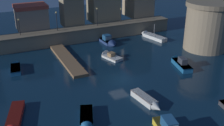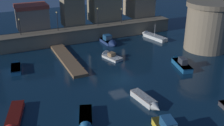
{
  "view_description": "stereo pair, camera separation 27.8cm",
  "coord_description": "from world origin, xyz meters",
  "px_view_note": "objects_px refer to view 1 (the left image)",
  "views": [
    {
      "loc": [
        -16.41,
        -32.63,
        18.49
      ],
      "look_at": [
        0.0,
        2.38,
        1.64
      ],
      "focal_mm": 44.76,
      "sensor_mm": 36.0,
      "label": 1
    },
    {
      "loc": [
        -16.16,
        -32.74,
        18.49
      ],
      "look_at": [
        0.0,
        2.38,
        1.64
      ],
      "focal_mm": 44.76,
      "sensor_mm": 36.0,
      "label": 2
    }
  ],
  "objects_px": {
    "quay_lamp_1": "(57,18)",
    "quay_lamp_2": "(97,14)",
    "moored_boat_1": "(180,62)",
    "moored_boat_4": "(14,121)",
    "quay_lamp_3": "(121,13)",
    "moored_boat_2": "(147,100)",
    "moored_boat_5": "(87,120)",
    "moored_boat_6": "(16,67)",
    "moored_boat_13": "(109,42)",
    "fortress_tower": "(207,26)",
    "moored_boat_9": "(151,36)",
    "moored_boat_8": "(109,56)",
    "quay_lamp_0": "(19,24)"
  },
  "relations": [
    {
      "from": "quay_lamp_3",
      "to": "moored_boat_8",
      "type": "xyz_separation_m",
      "value": [
        -7.6,
        -10.42,
        -4.51
      ]
    },
    {
      "from": "moored_boat_2",
      "to": "fortress_tower",
      "type": "bearing_deg",
      "value": 115.04
    },
    {
      "from": "quay_lamp_1",
      "to": "moored_boat_5",
      "type": "bearing_deg",
      "value": -98.69
    },
    {
      "from": "moored_boat_8",
      "to": "moored_boat_9",
      "type": "bearing_deg",
      "value": -80.72
    },
    {
      "from": "moored_boat_4",
      "to": "moored_boat_6",
      "type": "height_order",
      "value": "moored_boat_6"
    },
    {
      "from": "quay_lamp_0",
      "to": "moored_boat_13",
      "type": "xyz_separation_m",
      "value": [
        15.91,
        -4.21,
        -4.35
      ]
    },
    {
      "from": "quay_lamp_2",
      "to": "moored_boat_2",
      "type": "bearing_deg",
      "value": -99.09
    },
    {
      "from": "moored_boat_2",
      "to": "moored_boat_9",
      "type": "xyz_separation_m",
      "value": [
        14.52,
        21.94,
        -0.04
      ]
    },
    {
      "from": "quay_lamp_1",
      "to": "moored_boat_13",
      "type": "relative_size",
      "value": 0.73
    },
    {
      "from": "moored_boat_6",
      "to": "moored_boat_2",
      "type": "bearing_deg",
      "value": -135.39
    },
    {
      "from": "moored_boat_5",
      "to": "moored_boat_6",
      "type": "distance_m",
      "value": 18.75
    },
    {
      "from": "quay_lamp_1",
      "to": "moored_boat_2",
      "type": "distance_m",
      "value": 27.0
    },
    {
      "from": "quay_lamp_2",
      "to": "quay_lamp_3",
      "type": "xyz_separation_m",
      "value": [
        5.36,
        -0.0,
        -0.34
      ]
    },
    {
      "from": "quay_lamp_3",
      "to": "moored_boat_6",
      "type": "distance_m",
      "value": 24.99
    },
    {
      "from": "quay_lamp_2",
      "to": "moored_boat_1",
      "type": "distance_m",
      "value": 20.21
    },
    {
      "from": "moored_boat_1",
      "to": "moored_boat_9",
      "type": "bearing_deg",
      "value": 0.03
    },
    {
      "from": "quay_lamp_1",
      "to": "moored_boat_4",
      "type": "relative_size",
      "value": 0.53
    },
    {
      "from": "quay_lamp_1",
      "to": "moored_boat_4",
      "type": "bearing_deg",
      "value": -115.8
    },
    {
      "from": "moored_boat_1",
      "to": "moored_boat_6",
      "type": "xyz_separation_m",
      "value": [
        -24.35,
        9.61,
        -0.15
      ]
    },
    {
      "from": "quay_lamp_3",
      "to": "moored_boat_13",
      "type": "bearing_deg",
      "value": -138.06
    },
    {
      "from": "moored_boat_6",
      "to": "moored_boat_9",
      "type": "distance_m",
      "value": 28.26
    },
    {
      "from": "moored_boat_13",
      "to": "moored_boat_2",
      "type": "bearing_deg",
      "value": -16.08
    },
    {
      "from": "quay_lamp_1",
      "to": "moored_boat_8",
      "type": "height_order",
      "value": "quay_lamp_1"
    },
    {
      "from": "fortress_tower",
      "to": "moored_boat_9",
      "type": "bearing_deg",
      "value": 118.9
    },
    {
      "from": "moored_boat_8",
      "to": "moored_boat_13",
      "type": "height_order",
      "value": "moored_boat_13"
    },
    {
      "from": "moored_boat_5",
      "to": "quay_lamp_3",
      "type": "bearing_deg",
      "value": 166.41
    },
    {
      "from": "moored_boat_1",
      "to": "quay_lamp_3",
      "type": "bearing_deg",
      "value": 18.47
    },
    {
      "from": "quay_lamp_3",
      "to": "quay_lamp_1",
      "type": "bearing_deg",
      "value": 180.0
    },
    {
      "from": "fortress_tower",
      "to": "quay_lamp_1",
      "type": "distance_m",
      "value": 27.91
    },
    {
      "from": "quay_lamp_1",
      "to": "moored_boat_5",
      "type": "distance_m",
      "value": 27.63
    },
    {
      "from": "quay_lamp_0",
      "to": "moored_boat_13",
      "type": "height_order",
      "value": "quay_lamp_0"
    },
    {
      "from": "quay_lamp_3",
      "to": "moored_boat_4",
      "type": "xyz_separation_m",
      "value": [
        -25.08,
        -23.6,
        -4.46
      ]
    },
    {
      "from": "moored_boat_8",
      "to": "moored_boat_9",
      "type": "relative_size",
      "value": 0.68
    },
    {
      "from": "quay_lamp_3",
      "to": "quay_lamp_2",
      "type": "bearing_deg",
      "value": 180.0
    },
    {
      "from": "moored_boat_1",
      "to": "fortress_tower",
      "type": "bearing_deg",
      "value": -50.17
    },
    {
      "from": "quay_lamp_0",
      "to": "quay_lamp_2",
      "type": "bearing_deg",
      "value": 0.0
    },
    {
      "from": "quay_lamp_3",
      "to": "moored_boat_9",
      "type": "height_order",
      "value": "quay_lamp_3"
    },
    {
      "from": "quay_lamp_0",
      "to": "moored_boat_6",
      "type": "bearing_deg",
      "value": -104.8
    },
    {
      "from": "quay_lamp_0",
      "to": "moored_boat_8",
      "type": "bearing_deg",
      "value": -38.72
    },
    {
      "from": "quay_lamp_3",
      "to": "moored_boat_6",
      "type": "relative_size",
      "value": 0.63
    },
    {
      "from": "quay_lamp_2",
      "to": "moored_boat_5",
      "type": "relative_size",
      "value": 0.7
    },
    {
      "from": "moored_boat_1",
      "to": "moored_boat_6",
      "type": "relative_size",
      "value": 1.32
    },
    {
      "from": "moored_boat_1",
      "to": "moored_boat_2",
      "type": "height_order",
      "value": "moored_boat_1"
    },
    {
      "from": "moored_boat_4",
      "to": "moored_boat_1",
      "type": "bearing_deg",
      "value": 116.67
    },
    {
      "from": "moored_boat_9",
      "to": "moored_boat_8",
      "type": "bearing_deg",
      "value": 103.83
    },
    {
      "from": "quay_lamp_2",
      "to": "moored_boat_1",
      "type": "relative_size",
      "value": 0.57
    },
    {
      "from": "fortress_tower",
      "to": "moored_boat_13",
      "type": "bearing_deg",
      "value": 146.61
    },
    {
      "from": "quay_lamp_1",
      "to": "moored_boat_5",
      "type": "height_order",
      "value": "quay_lamp_1"
    },
    {
      "from": "quay_lamp_1",
      "to": "quay_lamp_2",
      "type": "bearing_deg",
      "value": 0.0
    },
    {
      "from": "moored_boat_4",
      "to": "moored_boat_13",
      "type": "distance_m",
      "value": 28.13
    }
  ]
}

